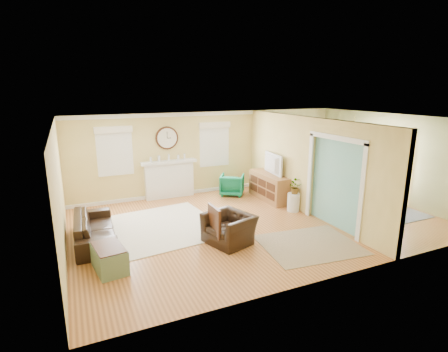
{
  "coord_description": "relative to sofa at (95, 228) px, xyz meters",
  "views": [
    {
      "loc": [
        -4.24,
        -7.35,
        3.31
      ],
      "look_at": [
        -0.8,
        0.3,
        1.2
      ],
      "focal_mm": 28.0,
      "sensor_mm": 36.0,
      "label": 1
    }
  ],
  "objects": [
    {
      "name": "floor",
      "position": [
        3.9,
        -0.38,
        -0.3
      ],
      "size": [
        9.0,
        9.0,
        0.0
      ],
      "primitive_type": "plane",
      "color": "#965429",
      "rests_on": "ground"
    },
    {
      "name": "wall_back",
      "position": [
        3.9,
        2.62,
        1.0
      ],
      "size": [
        9.0,
        0.02,
        2.6
      ],
      "primitive_type": "cube",
      "color": "tan",
      "rests_on": "ground"
    },
    {
      "name": "wall_front",
      "position": [
        3.9,
        -3.38,
        1.0
      ],
      "size": [
        9.0,
        0.02,
        2.6
      ],
      "primitive_type": "cube",
      "color": "tan",
      "rests_on": "ground"
    },
    {
      "name": "wall_left",
      "position": [
        -0.6,
        -0.38,
        1.0
      ],
      "size": [
        0.02,
        6.0,
        2.6
      ],
      "primitive_type": "cube",
      "color": "tan",
      "rests_on": "ground"
    },
    {
      "name": "wall_right",
      "position": [
        8.4,
        -0.38,
        1.0
      ],
      "size": [
        0.02,
        6.0,
        2.6
      ],
      "primitive_type": "cube",
      "color": "tan",
      "rests_on": "ground"
    },
    {
      "name": "ceiling",
      "position": [
        3.9,
        -0.38,
        2.3
      ],
      "size": [
        9.0,
        6.0,
        0.02
      ],
      "primitive_type": "cube",
      "color": "white",
      "rests_on": "wall_back"
    },
    {
      "name": "partition",
      "position": [
        5.41,
        -0.1,
        1.05
      ],
      "size": [
        0.17,
        6.0,
        2.6
      ],
      "color": "tan",
      "rests_on": "ground"
    },
    {
      "name": "fireplace",
      "position": [
        2.4,
        2.5,
        0.29
      ],
      "size": [
        1.7,
        0.3,
        1.17
      ],
      "color": "white",
      "rests_on": "ground"
    },
    {
      "name": "wall_clock",
      "position": [
        2.4,
        2.59,
        1.55
      ],
      "size": [
        0.7,
        0.07,
        0.7
      ],
      "color": "#4C2715",
      "rests_on": "wall_back"
    },
    {
      "name": "window_left",
      "position": [
        0.85,
        2.57,
        1.35
      ],
      "size": [
        1.05,
        0.13,
        1.42
      ],
      "color": "white",
      "rests_on": "wall_back"
    },
    {
      "name": "window_right",
      "position": [
        3.95,
        2.57,
        1.35
      ],
      "size": [
        1.05,
        0.13,
        1.42
      ],
      "color": "white",
      "rests_on": "wall_back"
    },
    {
      "name": "french_doors",
      "position": [
        8.35,
        -0.38,
        0.8
      ],
      "size": [
        0.06,
        1.7,
        2.2
      ],
      "color": "white",
      "rests_on": "ground"
    },
    {
      "name": "pendant",
      "position": [
        6.9,
        -0.38,
        1.9
      ],
      "size": [
        0.3,
        0.3,
        0.55
      ],
      "color": "gold",
      "rests_on": "ceiling"
    },
    {
      "name": "rug_cream",
      "position": [
        1.3,
        0.19,
        -0.3
      ],
      "size": [
        3.46,
        3.09,
        0.02
      ],
      "primitive_type": "cube",
      "rotation": [
        0.0,
        0.0,
        0.11
      ],
      "color": "white",
      "rests_on": "floor"
    },
    {
      "name": "rug_jute",
      "position": [
        4.23,
        -2.11,
        -0.3
      ],
      "size": [
        2.2,
        1.87,
        0.01
      ],
      "primitive_type": "cube",
      "rotation": [
        0.0,
        0.0,
        -0.11
      ],
      "color": "tan",
      "rests_on": "floor"
    },
    {
      "name": "rug_grey",
      "position": [
        7.06,
        -0.53,
        -0.3
      ],
      "size": [
        2.53,
        3.16,
        0.01
      ],
      "primitive_type": "cube",
      "color": "slate",
      "rests_on": "floor"
    },
    {
      "name": "sofa",
      "position": [
        0.0,
        0.0,
        0.0
      ],
      "size": [
        0.89,
        2.12,
        0.61
      ],
      "primitive_type": "imported",
      "rotation": [
        0.0,
        0.0,
        1.53
      ],
      "color": "black",
      "rests_on": "floor"
    },
    {
      "name": "eames_chair",
      "position": [
        2.69,
        -1.26,
        0.02
      ],
      "size": [
        1.14,
        1.22,
        0.65
      ],
      "primitive_type": "imported",
      "rotation": [
        0.0,
        0.0,
        -1.25
      ],
      "color": "black",
      "rests_on": "floor"
    },
    {
      "name": "green_chair",
      "position": [
        4.29,
        1.93,
        0.03
      ],
      "size": [
        0.99,
        1.0,
        0.66
      ],
      "primitive_type": "imported",
      "rotation": [
        0.0,
        0.0,
        2.57
      ],
      "color": "#006241",
      "rests_on": "floor"
    },
    {
      "name": "trunk",
      "position": [
        0.14,
        -1.45,
        -0.07
      ],
      "size": [
        0.62,
        0.89,
        0.48
      ],
      "color": "slate",
      "rests_on": "floor"
    },
    {
      "name": "credenza",
      "position": [
        5.14,
        1.04,
        0.1
      ],
      "size": [
        0.56,
        1.65,
        0.8
      ],
      "color": "#9D6936",
      "rests_on": "floor"
    },
    {
      "name": "tv",
      "position": [
        5.12,
        1.04,
        0.81
      ],
      "size": [
        0.25,
        1.09,
        0.62
      ],
      "primitive_type": "imported",
      "rotation": [
        0.0,
        0.0,
        1.47
      ],
      "color": "black",
      "rests_on": "credenza"
    },
    {
      "name": "garden_stool",
      "position": [
        5.18,
        -0.15,
        -0.05
      ],
      "size": [
        0.34,
        0.34,
        0.5
      ],
      "primitive_type": "cylinder",
      "color": "white",
      "rests_on": "floor"
    },
    {
      "name": "potted_plant",
      "position": [
        5.18,
        -0.15,
        0.4
      ],
      "size": [
        0.32,
        0.37,
        0.4
      ],
      "primitive_type": "imported",
      "rotation": [
        0.0,
        0.0,
        1.61
      ],
      "color": "#337F33",
      "rests_on": "garden_stool"
    },
    {
      "name": "dining_table",
      "position": [
        7.06,
        -0.53,
        0.04
      ],
      "size": [
        1.52,
        2.15,
        0.68
      ],
      "primitive_type": "imported",
      "rotation": [
        0.0,
        0.0,
        1.81
      ],
      "color": "#4C2715",
      "rests_on": "floor"
    },
    {
      "name": "dining_chair_n",
      "position": [
        7.1,
        0.5,
        0.2
      ],
      "size": [
        0.46,
        0.46,
        0.86
      ],
      "color": "slate",
      "rests_on": "floor"
    },
    {
      "name": "dining_chair_s",
      "position": [
        7.08,
        -1.61,
        0.24
      ],
      "size": [
        0.49,
        0.49,
        0.93
      ],
      "color": "slate",
      "rests_on": "floor"
    },
    {
      "name": "dining_chair_w",
      "position": [
        6.47,
        -0.54,
        0.2
      ],
      "size": [
        0.45,
        0.45,
        0.86
      ],
      "color": "white",
      "rests_on": "floor"
    },
    {
      "name": "dining_chair_e",
      "position": [
        7.69,
        -0.44,
        0.28
      ],
      "size": [
        0.55,
        0.55,
        0.99
      ],
      "color": "slate",
      "rests_on": "floor"
    }
  ]
}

